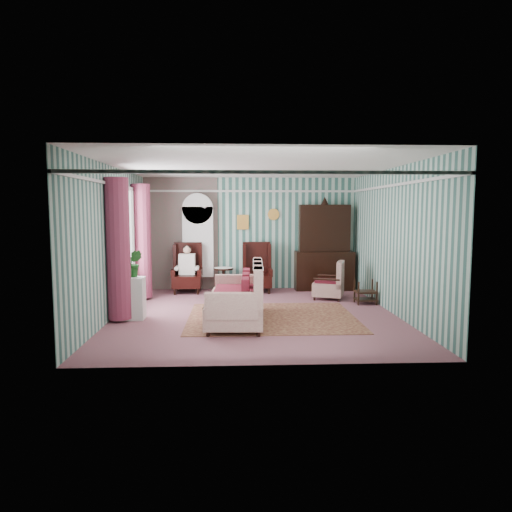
{
  "coord_description": "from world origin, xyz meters",
  "views": [
    {
      "loc": [
        -0.4,
        -8.9,
        2.06
      ],
      "look_at": [
        0.04,
        0.6,
        1.1
      ],
      "focal_mm": 32.0,
      "sensor_mm": 36.0,
      "label": 1
    }
  ],
  "objects_px": {
    "wingback_left": "(187,268)",
    "wingback_right": "(257,268)",
    "bookcase": "(198,247)",
    "sofa": "(235,294)",
    "nest_table": "(366,292)",
    "round_side_table": "(224,280)",
    "floral_armchair": "(328,280)",
    "coffee_table": "(229,316)",
    "dresser_hutch": "(324,244)",
    "plant_stand": "(130,298)",
    "seated_woman": "(187,269)"
  },
  "relations": [
    {
      "from": "wingback_right",
      "to": "seated_woman",
      "type": "distance_m",
      "value": 1.75
    },
    {
      "from": "coffee_table",
      "to": "wingback_left",
      "type": "bearing_deg",
      "value": 107.55
    },
    {
      "from": "bookcase",
      "to": "wingback_right",
      "type": "xyz_separation_m",
      "value": [
        1.5,
        -0.39,
        -0.5
      ]
    },
    {
      "from": "wingback_left",
      "to": "coffee_table",
      "type": "distance_m",
      "value": 3.65
    },
    {
      "from": "bookcase",
      "to": "dresser_hutch",
      "type": "distance_m",
      "value": 3.25
    },
    {
      "from": "plant_stand",
      "to": "sofa",
      "type": "relative_size",
      "value": 0.36
    },
    {
      "from": "dresser_hutch",
      "to": "plant_stand",
      "type": "relative_size",
      "value": 2.95
    },
    {
      "from": "nest_table",
      "to": "plant_stand",
      "type": "xyz_separation_m",
      "value": [
        -4.87,
        -1.2,
        0.13
      ]
    },
    {
      "from": "round_side_table",
      "to": "floral_armchair",
      "type": "distance_m",
      "value": 2.7
    },
    {
      "from": "sofa",
      "to": "plant_stand",
      "type": "bearing_deg",
      "value": 83.23
    },
    {
      "from": "coffee_table",
      "to": "wingback_right",
      "type": "bearing_deg",
      "value": 79.23
    },
    {
      "from": "nest_table",
      "to": "floral_armchair",
      "type": "bearing_deg",
      "value": 139.65
    },
    {
      "from": "seated_woman",
      "to": "sofa",
      "type": "relative_size",
      "value": 0.53
    },
    {
      "from": "round_side_table",
      "to": "plant_stand",
      "type": "bearing_deg",
      "value": -120.38
    },
    {
      "from": "floral_armchair",
      "to": "wingback_right",
      "type": "bearing_deg",
      "value": 79.09
    },
    {
      "from": "wingback_left",
      "to": "plant_stand",
      "type": "height_order",
      "value": "wingback_left"
    },
    {
      "from": "plant_stand",
      "to": "seated_woman",
      "type": "bearing_deg",
      "value": 73.78
    },
    {
      "from": "sofa",
      "to": "round_side_table",
      "type": "bearing_deg",
      "value": 7.6
    },
    {
      "from": "nest_table",
      "to": "seated_woman",
      "type": "bearing_deg",
      "value": 159.15
    },
    {
      "from": "round_side_table",
      "to": "coffee_table",
      "type": "bearing_deg",
      "value": -86.94
    },
    {
      "from": "wingback_left",
      "to": "sofa",
      "type": "height_order",
      "value": "wingback_left"
    },
    {
      "from": "nest_table",
      "to": "plant_stand",
      "type": "height_order",
      "value": "plant_stand"
    },
    {
      "from": "dresser_hutch",
      "to": "round_side_table",
      "type": "height_order",
      "value": "dresser_hutch"
    },
    {
      "from": "seated_woman",
      "to": "plant_stand",
      "type": "relative_size",
      "value": 1.47
    },
    {
      "from": "wingback_left",
      "to": "nest_table",
      "type": "distance_m",
      "value": 4.37
    },
    {
      "from": "bookcase",
      "to": "round_side_table",
      "type": "height_order",
      "value": "bookcase"
    },
    {
      "from": "dresser_hutch",
      "to": "wingback_left",
      "type": "relative_size",
      "value": 1.89
    },
    {
      "from": "wingback_right",
      "to": "round_side_table",
      "type": "bearing_deg",
      "value": 169.99
    },
    {
      "from": "wingback_left",
      "to": "seated_woman",
      "type": "height_order",
      "value": "wingback_left"
    },
    {
      "from": "nest_table",
      "to": "coffee_table",
      "type": "bearing_deg",
      "value": -147.39
    },
    {
      "from": "wingback_right",
      "to": "coffee_table",
      "type": "relative_size",
      "value": 1.43
    },
    {
      "from": "seated_woman",
      "to": "wingback_left",
      "type": "bearing_deg",
      "value": 0.0
    },
    {
      "from": "round_side_table",
      "to": "sofa",
      "type": "relative_size",
      "value": 0.27
    },
    {
      "from": "wingback_left",
      "to": "coffee_table",
      "type": "bearing_deg",
      "value": -72.45
    },
    {
      "from": "coffee_table",
      "to": "sofa",
      "type": "bearing_deg",
      "value": 74.46
    },
    {
      "from": "wingback_right",
      "to": "nest_table",
      "type": "relative_size",
      "value": 2.31
    },
    {
      "from": "round_side_table",
      "to": "coffee_table",
      "type": "distance_m",
      "value": 3.61
    },
    {
      "from": "plant_stand",
      "to": "wingback_right",
      "type": "bearing_deg",
      "value": 47.16
    },
    {
      "from": "bookcase",
      "to": "sofa",
      "type": "relative_size",
      "value": 1.01
    },
    {
      "from": "bookcase",
      "to": "sofa",
      "type": "xyz_separation_m",
      "value": [
        0.95,
        -3.46,
        -0.59
      ]
    },
    {
      "from": "coffee_table",
      "to": "nest_table",
      "type": "bearing_deg",
      "value": 32.61
    },
    {
      "from": "wingback_left",
      "to": "floral_armchair",
      "type": "relative_size",
      "value": 1.42
    },
    {
      "from": "bookcase",
      "to": "seated_woman",
      "type": "relative_size",
      "value": 1.9
    },
    {
      "from": "wingback_left",
      "to": "wingback_right",
      "type": "xyz_separation_m",
      "value": [
        1.75,
        0.0,
        0.0
      ]
    },
    {
      "from": "nest_table",
      "to": "sofa",
      "type": "bearing_deg",
      "value": -152.12
    },
    {
      "from": "round_side_table",
      "to": "plant_stand",
      "type": "height_order",
      "value": "plant_stand"
    },
    {
      "from": "seated_woman",
      "to": "wingback_right",
      "type": "bearing_deg",
      "value": 0.0
    },
    {
      "from": "bookcase",
      "to": "seated_woman",
      "type": "height_order",
      "value": "bookcase"
    },
    {
      "from": "bookcase",
      "to": "seated_woman",
      "type": "distance_m",
      "value": 0.7
    },
    {
      "from": "seated_woman",
      "to": "sofa",
      "type": "distance_m",
      "value": 3.3
    }
  ]
}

